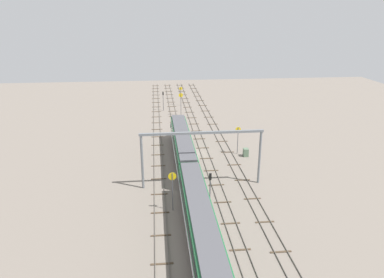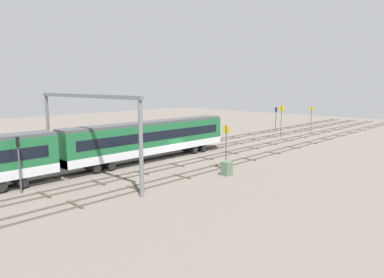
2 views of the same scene
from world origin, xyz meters
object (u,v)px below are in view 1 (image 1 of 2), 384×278
Objects in this scene: signal_light_trackside_approach at (163,98)px; relay_cabinet at (246,152)px; train at (199,221)px; signal_light_trackside_departure at (210,186)px; speed_sign_mid_trackside at (172,185)px; speed_sign_distant_end at (181,94)px; speed_sign_near_foreground at (238,136)px; speed_sign_far_trackside at (181,101)px; overhead_gantry at (202,145)px.

signal_light_trackside_approach is 36.78m from relay_cabinet.
signal_light_trackside_departure is (7.38, -2.34, 0.60)m from train.
speed_sign_distant_end is at bearing -5.29° from speed_sign_mid_trackside.
relay_cabinet is (-33.92, -13.98, -2.57)m from signal_light_trackside_approach.
speed_sign_far_trackside is (26.96, 8.45, 0.45)m from speed_sign_near_foreground.
speed_sign_near_foreground is 0.89× the size of speed_sign_far_trackside.
train is 7.71m from speed_sign_mid_trackside.
speed_sign_far_trackside is (53.23, -1.87, 1.20)m from train.
signal_light_trackside_approach is at bearing 5.77° from overhead_gantry.
train is at bearing 177.99° from speed_sign_far_trackside.
train is 51.15× the size of relay_cabinet.
speed_sign_distant_end is at bearing -2.36° from train.
train is at bearing 155.03° from relay_cabinet.
overhead_gantry is at bearing 179.37° from speed_sign_distant_end.
train is 58.79m from signal_light_trackside_approach.
speed_sign_mid_trackside is (7.19, 2.62, 0.98)m from train.
speed_sign_near_foreground is 3.50× the size of relay_cabinet.
speed_sign_far_trackside is at bearing -142.11° from signal_light_trackside_approach.
speed_sign_mid_trackside reaches higher than train.
speed_sign_near_foreground is 1.02× the size of signal_light_trackside_departure.
speed_sign_near_foreground is 34.89m from signal_light_trackside_approach.
train is at bearing 171.55° from overhead_gantry.
speed_sign_distant_end reaches higher than relay_cabinet.
relay_cabinet is (24.82, -11.56, -1.92)m from train.
train is 4.15× the size of overhead_gantry.
speed_sign_near_foreground is at bearing -34.15° from speed_sign_mid_trackside.
relay_cabinet is (-39.13, -8.93, -2.64)m from speed_sign_distant_end.
signal_light_trackside_approach is 1.01× the size of signal_light_trackside_departure.
speed_sign_mid_trackside is at bearing 145.60° from overhead_gantry.
speed_sign_near_foreground is (26.26, -10.32, 0.75)m from train.
train is 27.45m from relay_cabinet.
speed_sign_far_trackside is at bearing 175.92° from speed_sign_distant_end.
speed_sign_near_foreground reaches higher than train.
signal_light_trackside_departure reaches higher than relay_cabinet.
relay_cabinet is at bearing -27.86° from signal_light_trackside_departure.
overhead_gantry is at bearing -179.68° from speed_sign_far_trackside.
speed_sign_distant_end is 1.02× the size of signal_light_trackside_approach.
train is 13.81× the size of speed_sign_mid_trackside.
overhead_gantry reaches higher than speed_sign_distant_end.
signal_light_trackside_departure is at bearing -177.88° from overhead_gantry.
speed_sign_far_trackside is at bearing -2.01° from train.
overhead_gantry is 15.42m from relay_cabinet.
overhead_gantry reaches higher than signal_light_trackside_approach.
speed_sign_mid_trackside reaches higher than signal_light_trackside_approach.
relay_cabinet is (17.45, -9.22, -2.52)m from signal_light_trackside_departure.
overhead_gantry is 49.98m from speed_sign_distant_end.
signal_light_trackside_approach is 3.47× the size of relay_cabinet.
signal_light_trackside_approach is 51.58m from signal_light_trackside_departure.
train is at bearing 158.55° from speed_sign_near_foreground.
overhead_gantry is (14.07, -2.09, 3.77)m from train.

